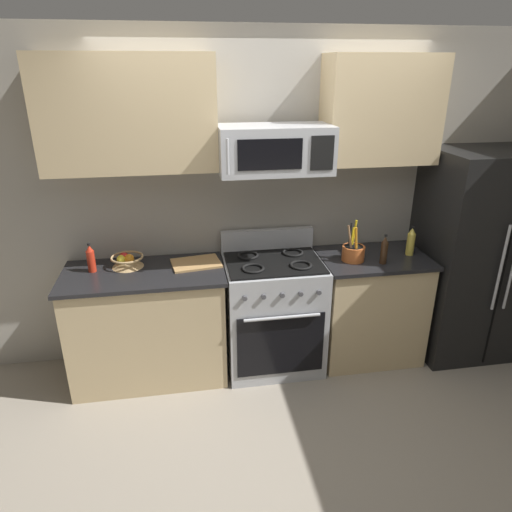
% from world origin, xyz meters
% --- Properties ---
extents(ground_plane, '(16.00, 16.00, 0.00)m').
position_xyz_m(ground_plane, '(0.00, 0.00, 0.00)').
color(ground_plane, gray).
extents(wall_back, '(8.00, 0.10, 2.60)m').
position_xyz_m(wall_back, '(0.00, 1.00, 1.30)').
color(wall_back, '#9E998E').
rests_on(wall_back, ground).
extents(counter_left, '(1.20, 0.61, 0.91)m').
position_xyz_m(counter_left, '(-0.99, 0.62, 0.46)').
color(counter_left, tan).
rests_on(counter_left, ground).
extents(range_oven, '(0.76, 0.65, 1.09)m').
position_xyz_m(range_oven, '(-0.00, 0.62, 0.47)').
color(range_oven, '#B2B5BA').
rests_on(range_oven, ground).
extents(counter_right, '(0.86, 0.61, 0.91)m').
position_xyz_m(counter_right, '(0.82, 0.62, 0.46)').
color(counter_right, tan).
rests_on(counter_right, ground).
extents(refrigerator, '(0.89, 0.72, 1.73)m').
position_xyz_m(refrigerator, '(1.72, 0.61, 0.87)').
color(refrigerator, black).
rests_on(refrigerator, ground).
extents(microwave, '(0.80, 0.44, 0.33)m').
position_xyz_m(microwave, '(-0.00, 0.65, 1.77)').
color(microwave, '#B2B5BA').
extents(upper_cabinets_left, '(1.19, 0.34, 0.78)m').
position_xyz_m(upper_cabinets_left, '(-0.99, 0.78, 2.02)').
color(upper_cabinets_left, tan).
extents(upper_cabinets_right, '(0.85, 0.34, 0.78)m').
position_xyz_m(upper_cabinets_right, '(0.83, 0.78, 2.02)').
color(upper_cabinets_right, tan).
extents(utensil_crock, '(0.18, 0.18, 0.32)m').
position_xyz_m(utensil_crock, '(0.62, 0.58, 0.98)').
color(utensil_crock, '#D1662D').
rests_on(utensil_crock, counter_right).
extents(fruit_basket, '(0.24, 0.24, 0.11)m').
position_xyz_m(fruit_basket, '(-1.11, 0.74, 0.96)').
color(fruit_basket, tan).
rests_on(fruit_basket, counter_left).
extents(cutting_board, '(0.40, 0.31, 0.02)m').
position_xyz_m(cutting_board, '(-0.59, 0.70, 0.92)').
color(cutting_board, tan).
rests_on(cutting_board, counter_left).
extents(bottle_hot_sauce, '(0.06, 0.06, 0.22)m').
position_xyz_m(bottle_hot_sauce, '(-1.36, 0.69, 1.01)').
color(bottle_hot_sauce, red).
rests_on(bottle_hot_sauce, counter_left).
extents(bottle_soy, '(0.05, 0.05, 0.23)m').
position_xyz_m(bottle_soy, '(0.83, 0.48, 1.02)').
color(bottle_soy, '#382314').
rests_on(bottle_soy, counter_right).
extents(bottle_oil, '(0.06, 0.06, 0.24)m').
position_xyz_m(bottle_oil, '(1.12, 0.61, 1.02)').
color(bottle_oil, gold).
rests_on(bottle_oil, counter_right).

